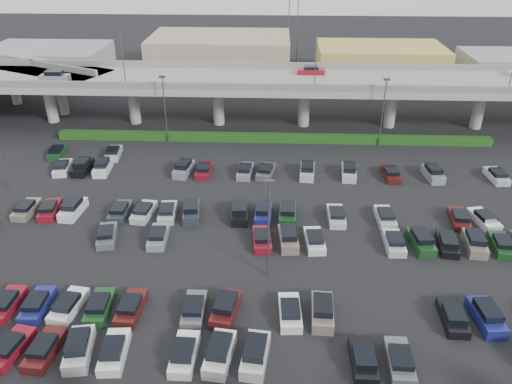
% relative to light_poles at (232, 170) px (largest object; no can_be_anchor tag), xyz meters
% --- Properties ---
extents(ground, '(280.00, 280.00, 0.00)m').
position_rel_light_poles_xyz_m(ground, '(4.13, -2.00, -6.24)').
color(ground, black).
extents(overpass, '(150.00, 13.00, 15.80)m').
position_rel_light_poles_xyz_m(overpass, '(3.87, 30.00, 0.73)').
color(overpass, gray).
rests_on(overpass, ground).
extents(hedge, '(66.00, 1.60, 1.10)m').
position_rel_light_poles_xyz_m(hedge, '(4.13, 23.00, -5.69)').
color(hedge, '#174213').
rests_on(hedge, ground).
extents(parked_cars, '(62.90, 41.64, 1.67)m').
position_rel_light_poles_xyz_m(parked_cars, '(2.72, -6.35, -5.62)').
color(parked_cars, silver).
rests_on(parked_cars, ground).
extents(light_poles, '(66.90, 48.38, 10.30)m').
position_rel_light_poles_xyz_m(light_poles, '(0.00, 0.00, 0.00)').
color(light_poles, '#45454A').
rests_on(light_poles, ground).
extents(distant_buildings, '(138.00, 24.00, 9.00)m').
position_rel_light_poles_xyz_m(distant_buildings, '(16.50, 59.81, -2.49)').
color(distant_buildings, gray).
rests_on(distant_buildings, ground).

